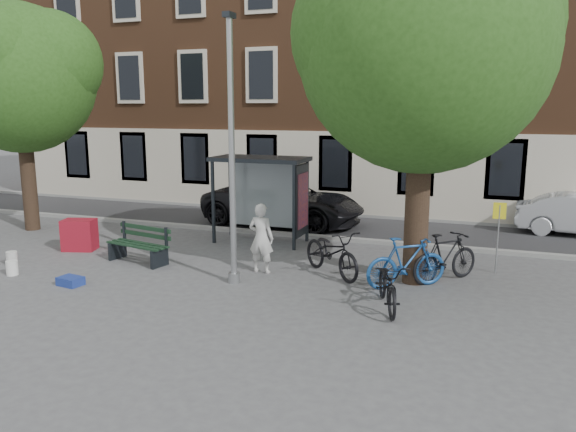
% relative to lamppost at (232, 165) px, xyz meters
% --- Properties ---
extents(ground, '(90.00, 90.00, 0.00)m').
position_rel_lamppost_xyz_m(ground, '(0.00, 0.00, -2.78)').
color(ground, '#4C4C4F').
rests_on(ground, ground).
extents(road, '(40.00, 4.00, 0.01)m').
position_rel_lamppost_xyz_m(road, '(0.00, 7.00, -2.78)').
color(road, '#28282B').
rests_on(road, ground).
extents(curb_near, '(40.00, 0.25, 0.12)m').
position_rel_lamppost_xyz_m(curb_near, '(0.00, 5.00, -2.72)').
color(curb_near, gray).
rests_on(curb_near, ground).
extents(curb_far, '(40.00, 0.25, 0.12)m').
position_rel_lamppost_xyz_m(curb_far, '(0.00, 9.00, -2.72)').
color(curb_far, gray).
rests_on(curb_far, ground).
extents(building_row, '(30.00, 8.00, 14.00)m').
position_rel_lamppost_xyz_m(building_row, '(0.00, 13.00, 4.22)').
color(building_row, brown).
rests_on(building_row, ground).
extents(lamppost, '(0.28, 0.35, 6.11)m').
position_rel_lamppost_xyz_m(lamppost, '(0.00, 0.00, 0.00)').
color(lamppost, '#9EA0A3').
rests_on(lamppost, ground).
extents(tree_right, '(5.76, 5.60, 8.20)m').
position_rel_lamppost_xyz_m(tree_right, '(4.01, 1.38, 2.83)').
color(tree_right, black).
rests_on(tree_right, ground).
extents(tree_left, '(5.18, 4.86, 7.40)m').
position_rel_lamppost_xyz_m(tree_left, '(-8.99, 2.88, 2.43)').
color(tree_left, black).
rests_on(tree_left, ground).
extents(bus_shelter, '(2.85, 1.45, 2.62)m').
position_rel_lamppost_xyz_m(bus_shelter, '(-0.61, 4.11, -0.87)').
color(bus_shelter, '#1E2328').
rests_on(bus_shelter, ground).
extents(painter, '(0.65, 0.43, 1.76)m').
position_rel_lamppost_xyz_m(painter, '(0.28, 1.00, -1.90)').
color(painter, silver).
rests_on(painter, ground).
extents(bench, '(1.93, 0.96, 0.95)m').
position_rel_lamppost_xyz_m(bench, '(-3.16, 0.76, -2.35)').
color(bench, '#1E2328').
rests_on(bench, ground).
extents(bike_a, '(2.20, 2.04, 1.17)m').
position_rel_lamppost_xyz_m(bike_a, '(2.00, 1.38, -2.20)').
color(bike_a, black).
rests_on(bike_a, ground).
extents(bike_b, '(1.94, 1.65, 1.20)m').
position_rel_lamppost_xyz_m(bike_b, '(3.87, 1.03, -2.18)').
color(bike_b, '#1A4A8F').
rests_on(bike_b, ground).
extents(bike_c, '(1.29, 2.08, 1.03)m').
position_rel_lamppost_xyz_m(bike_c, '(3.73, -0.50, -2.27)').
color(bike_c, black).
rests_on(bike_c, ground).
extents(bike_d, '(1.72, 1.86, 1.19)m').
position_rel_lamppost_xyz_m(bike_d, '(4.67, 1.82, -2.19)').
color(bike_d, black).
rests_on(bike_d, ground).
extents(car_dark, '(5.78, 2.85, 1.58)m').
position_rel_lamppost_xyz_m(car_dark, '(-1.27, 6.74, -2.00)').
color(car_dark, black).
rests_on(car_dark, ground).
extents(red_stand, '(1.04, 0.84, 0.90)m').
position_rel_lamppost_xyz_m(red_stand, '(-5.56, 1.27, -2.33)').
color(red_stand, maroon).
rests_on(red_stand, ground).
extents(blue_crate, '(0.60, 0.47, 0.20)m').
position_rel_lamppost_xyz_m(blue_crate, '(-3.50, -1.50, -2.68)').
color(blue_crate, navy).
rests_on(blue_crate, ground).
extents(bucket_a, '(0.36, 0.36, 0.36)m').
position_rel_lamppost_xyz_m(bucket_a, '(-5.43, -1.34, -2.60)').
color(bucket_a, white).
rests_on(bucket_a, ground).
extents(bucket_b, '(0.36, 0.36, 0.36)m').
position_rel_lamppost_xyz_m(bucket_b, '(-6.16, -0.63, -2.60)').
color(bucket_b, silver).
rests_on(bucket_b, ground).
extents(bucket_c, '(0.33, 0.33, 0.36)m').
position_rel_lamppost_xyz_m(bucket_c, '(-5.67, 1.68, -2.60)').
color(bucket_c, white).
rests_on(bucket_c, ground).
extents(notice_sign, '(0.31, 0.05, 1.79)m').
position_rel_lamppost_xyz_m(notice_sign, '(5.82, 2.97, -1.51)').
color(notice_sign, '#9EA0A3').
rests_on(notice_sign, ground).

